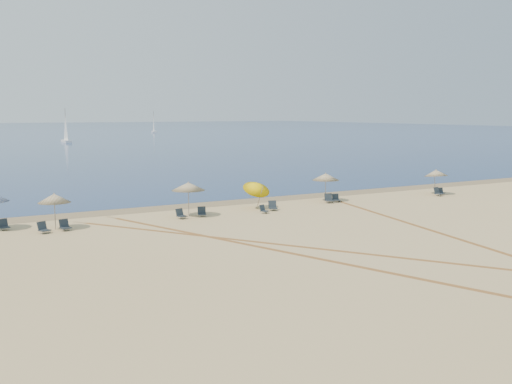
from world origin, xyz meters
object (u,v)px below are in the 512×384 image
Objects in this scene: umbrella_4 at (326,177)px; sailboat_0 at (154,126)px; chair_1 at (4,225)px; chair_7 at (273,206)px; chair_11 at (441,191)px; chair_3 at (65,226)px; chair_8 at (329,199)px; chair_10 at (438,192)px; umbrella_5 at (436,173)px; sailboat_2 at (66,132)px; umbrella_1 at (54,198)px; chair_9 at (336,199)px; chair_2 at (43,228)px; umbrella_3 at (257,186)px; chair_4 at (181,214)px; umbrella_2 at (188,186)px; chair_5 at (202,212)px; chair_6 at (264,210)px.

sailboat_0 reaches higher than umbrella_4.
chair_1 is at bearing -98.58° from sailboat_0.
chair_1 is at bearing -164.92° from chair_7.
chair_3 is at bearing -167.66° from chair_11.
chair_10 is at bearing 12.36° from chair_8.
chair_3 is at bearing -178.77° from umbrella_5.
chair_7 is 0.10× the size of sailboat_2.
chair_9 is (21.87, 0.69, -1.66)m from umbrella_1.
sailboat_0 is (63.26, 167.51, 2.09)m from chair_2.
chair_3 is at bearing -174.30° from umbrella_3.
umbrella_4 is 170.26m from sailboat_0.
chair_2 is 0.10× the size of sailboat_2.
sailboat_2 reaches higher than umbrella_5.
chair_7 reaches higher than chair_4.
chair_9 is (12.92, 0.42, -1.82)m from umbrella_2.
chair_5 is 109.04m from sailboat_2.
umbrella_2 is 1.04× the size of umbrella_4.
chair_6 is at bearing -4.18° from umbrella_1.
umbrella_2 is 174.81m from sailboat_0.
umbrella_4 reaches higher than chair_4.
sailboat_2 is (23.56, 106.92, 2.21)m from chair_1.
chair_5 is (10.58, 0.64, -0.01)m from chair_2.
umbrella_5 is 169.32m from sailboat_0.
sailboat_2 reaches higher than chair_10.
chair_7 is 1.13× the size of chair_9.
umbrella_1 is 21.42m from umbrella_4.
chair_8 is 1.15× the size of chair_9.
chair_8 is (21.13, 0.66, -1.63)m from umbrella_1.
chair_9 is (-10.36, 0.60, -1.61)m from umbrella_5.
chair_5 is at bearing -156.49° from chair_8.
umbrella_5 is at bearing -87.31° from sailboat_0.
chair_1 is (-24.20, -0.10, -1.71)m from umbrella_4.
chair_5 is (-4.93, -1.00, -1.40)m from umbrella_3.
chair_10 is at bearing -20.13° from chair_6.
chair_5 is (12.58, -1.54, 0.00)m from chair_1.
chair_8 is at bearing -91.35° from sailboat_2.
umbrella_1 is 2.02m from chair_2.
umbrella_2 is 0.31× the size of sailboat_0.
chair_4 is 1.17× the size of chair_11.
chair_3 is at bearing -161.46° from chair_9.
chair_3 is 7.72m from chair_4.
chair_11 is 0.08× the size of sailboat_2.
chair_9 is at bearing 21.81° from chair_8.
umbrella_3 reaches higher than umbrella_1.
chair_6 is 1.35m from chair_7.
chair_4 is at bearing 171.71° from chair_10.
chair_6 is at bearing -104.63° from umbrella_3.
chair_4 is 0.90× the size of chair_7.
umbrella_4 is 22.38m from chair_2.
sailboat_0 is at bearing 57.08° from chair_3.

